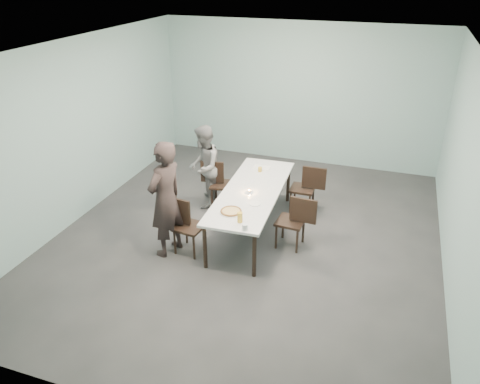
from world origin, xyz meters
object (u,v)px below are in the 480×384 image
(diner_far, at_px, (204,167))
(chair_near_left, at_px, (185,222))
(chair_far_right, at_px, (307,186))
(beer_glass, at_px, (240,217))
(diner_near, at_px, (166,199))
(chair_near_right, at_px, (296,219))
(amber_tumbler, at_px, (260,169))
(tealight, at_px, (249,191))
(pizza, at_px, (231,211))
(water_tumbler, at_px, (245,227))
(chair_far_left, at_px, (218,181))
(side_plate, at_px, (255,204))
(table, at_px, (252,193))

(diner_far, bearing_deg, chair_near_left, -1.76)
(chair_far_right, bearing_deg, beer_glass, 74.04)
(beer_glass, bearing_deg, diner_far, 127.13)
(chair_far_right, height_order, diner_near, diner_near)
(chair_near_right, xyz_separation_m, amber_tumbler, (-0.88, 1.00, 0.29))
(diner_far, xyz_separation_m, tealight, (1.08, -0.71, 0.01))
(diner_near, xyz_separation_m, amber_tumbler, (0.93, 1.77, -0.12))
(chair_far_right, xyz_separation_m, amber_tumbler, (-0.81, -0.21, 0.29))
(diner_near, distance_m, tealight, 1.37)
(pizza, bearing_deg, chair_near_right, 33.17)
(diner_near, distance_m, water_tumbler, 1.32)
(water_tumbler, xyz_separation_m, amber_tumbler, (-0.37, 1.96, -0.01))
(diner_far, bearing_deg, tealight, 43.65)
(chair_far_right, distance_m, amber_tumbler, 0.89)
(chair_far_left, height_order, tealight, chair_far_left)
(chair_far_left, relative_size, diner_near, 0.48)
(diner_far, distance_m, pizza, 1.75)
(diner_far, bearing_deg, chair_far_right, 87.71)
(diner_far, relative_size, tealight, 27.00)
(diner_far, height_order, tealight, diner_far)
(chair_near_left, height_order, water_tumbler, chair_near_left)
(tealight, bearing_deg, chair_near_left, -134.52)
(side_plate, bearing_deg, diner_far, 140.55)
(side_plate, xyz_separation_m, water_tumbler, (0.10, -0.77, 0.04))
(chair_far_left, relative_size, amber_tumbler, 10.88)
(chair_near_left, height_order, chair_far_right, same)
(chair_near_right, bearing_deg, chair_far_left, -24.45)
(beer_glass, relative_size, tealight, 2.68)
(chair_far_left, xyz_separation_m, chair_far_right, (1.56, 0.32, 0.00))
(water_tumbler, bearing_deg, chair_near_right, 62.16)
(beer_glass, bearing_deg, chair_far_left, 120.42)
(diner_near, bearing_deg, chair_near_left, 134.41)
(table, relative_size, diner_far, 1.74)
(beer_glass, xyz_separation_m, water_tumbler, (0.13, -0.18, -0.03))
(side_plate, xyz_separation_m, amber_tumbler, (-0.27, 1.19, 0.04))
(chair_near_right, height_order, chair_far_right, same)
(table, height_order, diner_near, diner_near)
(amber_tumbler, bearing_deg, diner_near, -117.77)
(chair_far_left, relative_size, chair_far_right, 1.00)
(chair_near_right, xyz_separation_m, diner_near, (-1.81, -0.77, 0.41))
(table, bearing_deg, chair_near_left, -131.51)
(chair_near_left, bearing_deg, amber_tumbler, 73.77)
(chair_near_left, relative_size, chair_near_right, 1.00)
(chair_near_left, height_order, beer_glass, beer_glass)
(chair_near_left, height_order, diner_far, diner_far)
(diner_near, xyz_separation_m, water_tumbler, (1.30, -0.20, -0.11))
(side_plate, height_order, beer_glass, beer_glass)
(table, relative_size, chair_near_right, 3.03)
(chair_near_left, height_order, side_plate, chair_near_left)
(amber_tumbler, bearing_deg, chair_near_left, -113.15)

